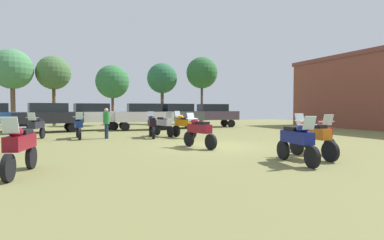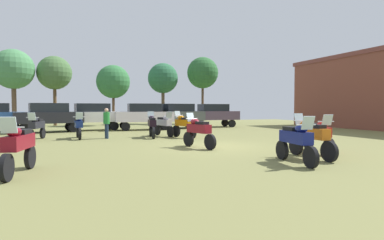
# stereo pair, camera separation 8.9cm
# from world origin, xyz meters

# --- Properties ---
(ground_plane) EXTENTS (44.00, 52.00, 0.02)m
(ground_plane) POSITION_xyz_m (0.00, 0.00, 0.01)
(ground_plane) COLOR olive
(motorcycle_1) EXTENTS (0.78, 2.09, 1.47)m
(motorcycle_1) POSITION_xyz_m (-0.73, -0.24, 0.74)
(motorcycle_1) COLOR black
(motorcycle_1) RESTS_ON ground
(motorcycle_2) EXTENTS (0.63, 2.16, 1.46)m
(motorcycle_2) POSITION_xyz_m (0.58, -4.80, 0.74)
(motorcycle_2) COLOR black
(motorcycle_2) RESTS_ON ground
(motorcycle_3) EXTENTS (0.65, 2.15, 1.48)m
(motorcycle_3) POSITION_xyz_m (-1.47, 4.92, 0.74)
(motorcycle_3) COLOR black
(motorcycle_3) RESTS_ON ground
(motorcycle_4) EXTENTS (0.74, 2.07, 1.45)m
(motorcycle_4) POSITION_xyz_m (2.97, -3.16, 0.73)
(motorcycle_4) COLOR black
(motorcycle_4) RESTS_ON ground
(motorcycle_5) EXTENTS (0.62, 2.10, 1.46)m
(motorcycle_5) POSITION_xyz_m (-5.35, 5.68, 0.74)
(motorcycle_5) COLOR black
(motorcycle_5) RESTS_ON ground
(motorcycle_6) EXTENTS (0.80, 2.20, 1.45)m
(motorcycle_6) POSITION_xyz_m (-7.41, 5.76, 0.73)
(motorcycle_6) COLOR black
(motorcycle_6) RESTS_ON ground
(motorcycle_7) EXTENTS (0.82, 2.09, 1.50)m
(motorcycle_7) POSITION_xyz_m (0.20, 4.26, 0.75)
(motorcycle_7) COLOR black
(motorcycle_7) RESTS_ON ground
(motorcycle_8) EXTENTS (0.72, 2.23, 1.49)m
(motorcycle_8) POSITION_xyz_m (-6.97, -3.55, 0.75)
(motorcycle_8) COLOR black
(motorcycle_8) RESTS_ON ground
(motorcycle_10) EXTENTS (0.76, 2.19, 1.46)m
(motorcycle_10) POSITION_xyz_m (-0.57, 5.59, 0.74)
(motorcycle_10) COLOR black
(motorcycle_10) RESTS_ON ground
(motorcycle_11) EXTENTS (0.62, 2.26, 1.49)m
(motorcycle_11) POSITION_xyz_m (1.77, -4.10, 0.76)
(motorcycle_11) COLOR black
(motorcycle_11) RESTS_ON ground
(car_1) EXTENTS (4.55, 2.55, 2.00)m
(car_1) POSITION_xyz_m (2.22, 11.52, 1.19)
(car_1) COLOR black
(car_1) RESTS_ON ground
(car_2) EXTENTS (4.46, 2.22, 2.00)m
(car_2) POSITION_xyz_m (-4.26, 12.00, 1.19)
(car_2) COLOR black
(car_2) RESTS_ON ground
(car_3) EXTENTS (4.37, 1.97, 2.00)m
(car_3) POSITION_xyz_m (5.82, 12.41, 1.19)
(car_3) COLOR black
(car_3) RESTS_ON ground
(car_5) EXTENTS (4.55, 2.55, 2.00)m
(car_5) POSITION_xyz_m (-7.15, 11.08, 1.19)
(car_5) COLOR black
(car_5) RESTS_ON ground
(car_6) EXTENTS (4.41, 2.09, 2.00)m
(car_6) POSITION_xyz_m (-0.53, 11.14, 1.19)
(car_6) COLOR black
(car_6) RESTS_ON ground
(person_1) EXTENTS (0.42, 0.42, 1.66)m
(person_1) POSITION_xyz_m (-3.92, 5.27, 0.99)
(person_1) COLOR #21314B
(person_1) RESTS_ON ground
(tree_1) EXTENTS (3.16, 3.16, 5.74)m
(tree_1) POSITION_xyz_m (-1.94, 18.27, 4.16)
(tree_1) COLOR brown
(tree_1) RESTS_ON ground
(tree_2) EXTENTS (3.14, 3.14, 6.54)m
(tree_2) POSITION_xyz_m (-7.13, 19.93, 4.95)
(tree_2) COLOR brown
(tree_2) RESTS_ON ground
(tree_3) EXTENTS (3.50, 3.50, 6.84)m
(tree_3) POSITION_xyz_m (-10.42, 19.21, 5.06)
(tree_3) COLOR brown
(tree_3) RESTS_ON ground
(tree_5) EXTENTS (3.17, 3.17, 6.38)m
(tree_5) POSITION_xyz_m (3.38, 19.72, 4.78)
(tree_5) COLOR brown
(tree_5) RESTS_ON ground
(tree_6) EXTENTS (3.29, 3.29, 7.02)m
(tree_6) POSITION_xyz_m (7.32, 18.27, 5.37)
(tree_6) COLOR brown
(tree_6) RESTS_ON ground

